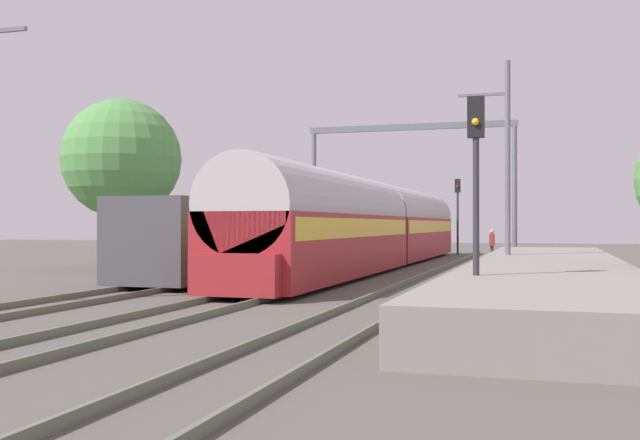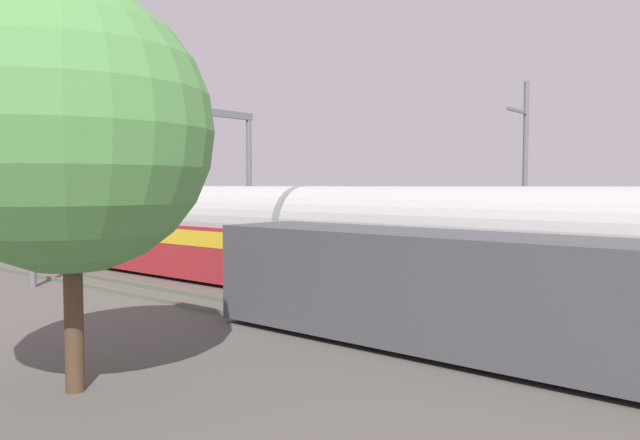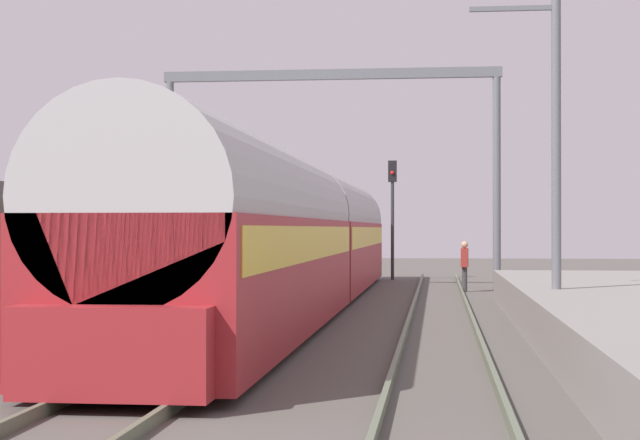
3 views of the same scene
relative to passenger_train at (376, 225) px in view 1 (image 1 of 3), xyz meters
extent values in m
plane|color=#544F4A|center=(0.00, -12.02, -1.97)|extent=(120.00, 120.00, 0.00)
cube|color=#5C6550|center=(-4.60, -12.02, -1.89)|extent=(0.08, 60.00, 0.16)
cube|color=#5C6550|center=(-3.16, -12.02, -1.89)|extent=(0.08, 60.00, 0.16)
cube|color=#5C6550|center=(-0.72, -12.02, -1.89)|extent=(0.08, 60.00, 0.16)
cube|color=#5C6550|center=(0.72, -12.02, -1.89)|extent=(0.08, 60.00, 0.16)
cube|color=#5C6550|center=(3.16, -12.02, -1.89)|extent=(0.08, 60.00, 0.16)
cube|color=#5C6550|center=(4.60, -12.02, -1.89)|extent=(0.08, 60.00, 0.16)
cube|color=gray|center=(7.70, -10.02, -1.52)|extent=(4.40, 28.00, 0.90)
cube|color=maroon|center=(0.00, -8.13, -0.71)|extent=(2.90, 16.00, 2.20)
cube|color=gold|center=(0.00, -8.13, -0.08)|extent=(2.93, 15.36, 0.64)
cylinder|color=#B2B2B2|center=(0.00, -8.13, 0.59)|extent=(2.84, 16.00, 2.84)
cube|color=maroon|center=(0.00, 8.22, -0.71)|extent=(2.90, 16.00, 2.20)
cube|color=gold|center=(0.00, 8.22, -0.08)|extent=(2.93, 15.36, 0.64)
cylinder|color=#B2B2B2|center=(0.00, 8.22, 0.59)|extent=(2.84, 16.00, 2.84)
cube|color=maroon|center=(0.00, -16.38, -1.26)|extent=(2.40, 0.50, 1.10)
cube|color=#47474C|center=(-3.88, -8.08, -0.46)|extent=(2.80, 13.00, 2.70)
cube|color=black|center=(-3.88, -8.08, -1.76)|extent=(2.52, 11.96, 0.10)
cylinder|color=#3C3C3C|center=(4.72, 7.77, -1.55)|extent=(0.19, 0.19, 0.85)
cube|color=maroon|center=(4.72, 7.77, -0.80)|extent=(0.27, 0.42, 0.64)
sphere|color=tan|center=(4.72, 7.77, -0.36)|extent=(0.24, 0.24, 0.24)
cylinder|color=#2D2D33|center=(6.21, -17.51, -0.02)|extent=(0.14, 0.14, 3.90)
cube|color=black|center=(6.21, -17.51, 2.38)|extent=(0.36, 0.20, 0.90)
sphere|color=yellow|center=(6.21, -17.63, 2.26)|extent=(0.16, 0.16, 0.16)
cylinder|color=#2D2D33|center=(1.92, 15.94, 0.09)|extent=(0.14, 0.14, 4.13)
cube|color=black|center=(1.92, 15.94, 2.61)|extent=(0.36, 0.20, 0.90)
sphere|color=red|center=(1.92, 15.82, 2.54)|extent=(0.16, 0.16, 0.16)
cylinder|color=slate|center=(-5.88, 8.97, 1.78)|extent=(0.28, 0.28, 7.50)
cylinder|color=slate|center=(5.88, 8.97, 1.78)|extent=(0.28, 0.28, 7.50)
cube|color=slate|center=(0.00, 8.97, 5.71)|extent=(12.16, 0.24, 0.36)
cylinder|color=slate|center=(6.28, -5.98, 2.03)|extent=(0.20, 0.20, 8.00)
cube|color=slate|center=(5.38, -5.98, 4.83)|extent=(1.80, 0.10, 0.10)
cylinder|color=#4C3826|center=(-11.12, -3.89, -0.48)|extent=(0.36, 0.36, 2.99)
sphere|color=#519047|center=(-11.12, -3.89, 3.07)|extent=(5.47, 5.47, 5.47)
camera|label=1|loc=(7.73, -34.04, 0.04)|focal=41.92mm
camera|label=2|loc=(-17.12, -15.07, 2.03)|focal=34.48mm
camera|label=3|loc=(3.81, -28.29, 0.20)|focal=58.85mm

